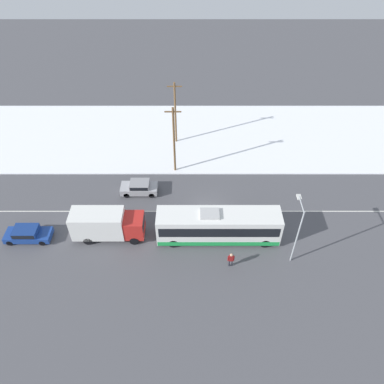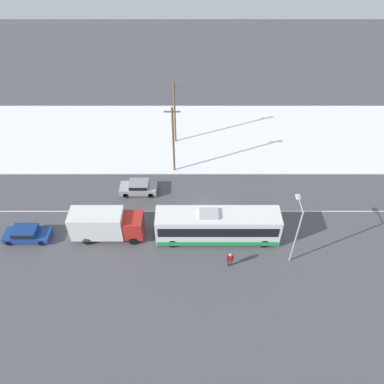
% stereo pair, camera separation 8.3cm
% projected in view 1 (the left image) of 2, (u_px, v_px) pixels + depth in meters
% --- Properties ---
extents(ground_plane, '(120.00, 120.00, 0.00)m').
position_uv_depth(ground_plane, '(208.00, 211.00, 39.98)').
color(ground_plane, '#4C4C51').
extents(snow_lot, '(80.00, 15.72, 0.12)m').
position_uv_depth(snow_lot, '(205.00, 136.00, 50.17)').
color(snow_lot, white).
rests_on(snow_lot, ground_plane).
extents(lane_marking_center, '(60.00, 0.12, 0.00)m').
position_uv_depth(lane_marking_center, '(208.00, 211.00, 39.98)').
color(lane_marking_center, silver).
rests_on(lane_marking_center, ground_plane).
extents(city_bus, '(11.88, 2.57, 3.55)m').
position_uv_depth(city_bus, '(219.00, 226.00, 36.14)').
color(city_bus, white).
rests_on(city_bus, ground_plane).
extents(box_truck, '(6.99, 2.30, 3.22)m').
position_uv_depth(box_truck, '(106.00, 224.00, 36.29)').
color(box_truck, silver).
rests_on(box_truck, ground_plane).
extents(sedan_car, '(4.08, 1.80, 1.49)m').
position_uv_depth(sedan_car, '(140.00, 187.00, 41.60)').
color(sedan_car, '#9E9EA3').
rests_on(sedan_car, ground_plane).
extents(parked_car_near_truck, '(4.47, 1.80, 1.44)m').
position_uv_depth(parked_car_near_truck, '(28.00, 233.00, 36.69)').
color(parked_car_near_truck, navy).
rests_on(parked_car_near_truck, ground_plane).
extents(pedestrian_at_stop, '(0.63, 0.28, 1.75)m').
position_uv_depth(pedestrian_at_stop, '(231.00, 259.00, 34.10)').
color(pedestrian_at_stop, '#23232D').
rests_on(pedestrian_at_stop, ground_plane).
extents(streetlamp, '(0.36, 2.34, 6.58)m').
position_uv_depth(streetlamp, '(298.00, 227.00, 32.77)').
color(streetlamp, '#9EA3A8').
rests_on(streetlamp, ground_plane).
extents(utility_pole_roadside, '(1.80, 0.24, 8.57)m').
position_uv_depth(utility_pole_roadside, '(174.00, 140.00, 41.93)').
color(utility_pole_roadside, brown).
rests_on(utility_pole_roadside, ground_plane).
extents(utility_pole_snowlot, '(1.80, 0.24, 8.40)m').
position_uv_depth(utility_pole_snowlot, '(176.00, 113.00, 46.35)').
color(utility_pole_snowlot, brown).
rests_on(utility_pole_snowlot, ground_plane).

